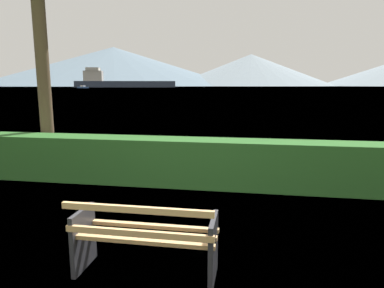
{
  "coord_description": "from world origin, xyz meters",
  "views": [
    {
      "loc": [
        1.06,
        -3.26,
        2.02
      ],
      "look_at": [
        0.0,
        2.88,
        0.92
      ],
      "focal_mm": 31.6,
      "sensor_mm": 36.0,
      "label": 1
    }
  ],
  "objects": [
    {
      "name": "cargo_ship_large",
      "position": [
        -103.99,
        257.38,
        4.31
      ],
      "size": [
        78.74,
        32.59,
        15.41
      ],
      "color": "#2D384C",
      "rests_on": "water_surface"
    },
    {
      "name": "distant_hills",
      "position": [
        -42.21,
        571.79,
        30.57
      ],
      "size": [
        900.57,
        430.03,
        65.82
      ],
      "color": "slate",
      "rests_on": "ground_plane"
    },
    {
      "name": "ground_plane",
      "position": [
        0.0,
        0.0,
        0.0
      ],
      "size": [
        1400.0,
        1400.0,
        0.0
      ],
      "primitive_type": "plane",
      "color": "#4C6B33"
    },
    {
      "name": "hedge_row",
      "position": [
        0.0,
        3.31,
        0.47
      ],
      "size": [
        13.51,
        0.71,
        0.94
      ],
      "primitive_type": "cube",
      "color": "#285B23",
      "rests_on": "ground_plane"
    },
    {
      "name": "fishing_boat_near",
      "position": [
        -100.58,
        192.07,
        0.61
      ],
      "size": [
        8.74,
        6.04,
        1.75
      ],
      "color": "#335693",
      "rests_on": "water_surface"
    },
    {
      "name": "park_bench",
      "position": [
        0.0,
        -0.06,
        0.42
      ],
      "size": [
        1.53,
        0.57,
        0.87
      ],
      "color": "tan",
      "rests_on": "ground_plane"
    },
    {
      "name": "water_surface",
      "position": [
        0.0,
        307.12,
        0.0
      ],
      "size": [
        620.0,
        620.0,
        0.0
      ],
      "primitive_type": "plane",
      "color": "slate",
      "rests_on": "ground_plane"
    }
  ]
}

